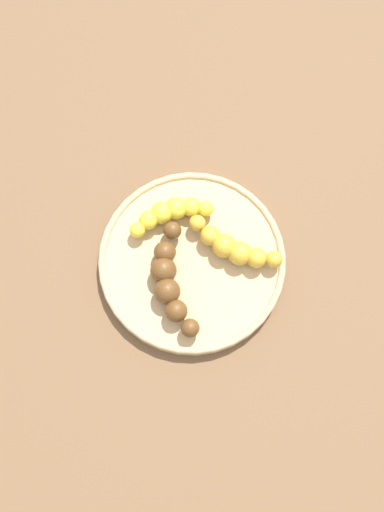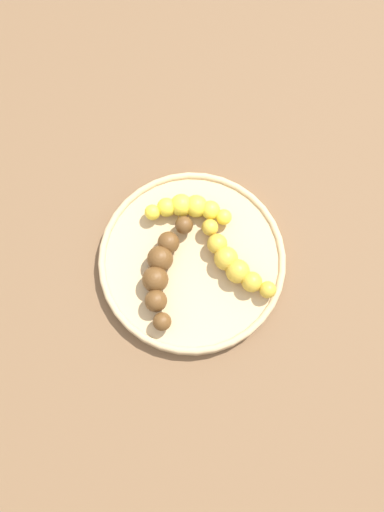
# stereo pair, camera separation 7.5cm
# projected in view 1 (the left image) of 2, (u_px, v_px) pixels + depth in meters

# --- Properties ---
(ground_plane) EXTENTS (2.40, 2.40, 0.00)m
(ground_plane) POSITION_uv_depth(u_px,v_px,m) (192.00, 263.00, 0.79)
(ground_plane) COLOR brown
(fruit_bowl) EXTENTS (0.26, 0.26, 0.02)m
(fruit_bowl) POSITION_uv_depth(u_px,v_px,m) (192.00, 261.00, 0.77)
(fruit_bowl) COLOR tan
(fruit_bowl) RESTS_ON ground_plane
(banana_spotted) EXTENTS (0.13, 0.06, 0.03)m
(banana_spotted) POSITION_uv_depth(u_px,v_px,m) (233.00, 247.00, 0.75)
(banana_spotted) COLOR gold
(banana_spotted) RESTS_ON fruit_bowl
(banana_yellow) EXTENTS (0.11, 0.07, 0.03)m
(banana_yellow) POSITION_uv_depth(u_px,v_px,m) (170.00, 213.00, 0.77)
(banana_yellow) COLOR yellow
(banana_yellow) RESTS_ON fruit_bowl
(banana_overripe) EXTENTS (0.08, 0.15, 0.04)m
(banana_overripe) POSITION_uv_depth(u_px,v_px,m) (170.00, 280.00, 0.74)
(banana_overripe) COLOR #593819
(banana_overripe) RESTS_ON fruit_bowl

